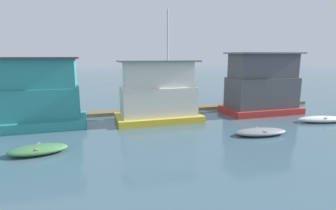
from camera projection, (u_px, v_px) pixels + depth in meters
ground_plane at (165, 119)px, 22.14m from camera, size 200.00×200.00×0.00m
dock_walkway at (156, 110)px, 25.14m from camera, size 33.80×1.69×0.30m
houseboat_teal at (34, 96)px, 19.27m from camera, size 7.09×3.67×5.19m
houseboat_yellow at (158, 95)px, 21.21m from camera, size 6.85×3.53×8.83m
houseboat_red at (262, 85)px, 24.20m from camera, size 6.92×3.72×5.57m
dinghy_green at (38, 149)px, 14.31m from camera, size 3.15×1.73×0.47m
dinghy_grey at (261, 132)px, 17.68m from camera, size 3.75×1.81×0.44m
dinghy_white at (322, 119)px, 21.09m from camera, size 4.18×2.09×0.49m
mooring_post_far_right at (239, 102)px, 26.34m from camera, size 0.25×0.25×1.41m
mooring_post_centre at (230, 102)px, 26.07m from camera, size 0.31×0.31×1.43m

